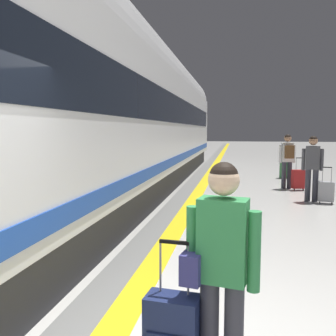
# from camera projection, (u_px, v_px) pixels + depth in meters

# --- Properties ---
(safety_line_strip) EXTENTS (0.36, 80.00, 0.01)m
(safety_line_strip) POSITION_uv_depth(u_px,v_px,m) (202.00, 187.00, 12.17)
(safety_line_strip) COLOR yellow
(safety_line_strip) RESTS_ON ground
(tactile_edge_band) EXTENTS (0.62, 80.00, 0.01)m
(tactile_edge_band) POSITION_uv_depth(u_px,v_px,m) (192.00, 186.00, 12.23)
(tactile_edge_band) COLOR slate
(tactile_edge_band) RESTS_ON ground
(high_speed_train) EXTENTS (2.94, 30.74, 4.97)m
(high_speed_train) POSITION_uv_depth(u_px,v_px,m) (90.00, 103.00, 8.10)
(high_speed_train) COLOR #38383D
(high_speed_train) RESTS_ON ground
(traveller_foreground) EXTENTS (0.55, 0.30, 1.68)m
(traveller_foreground) POSITION_uv_depth(u_px,v_px,m) (220.00, 262.00, 2.55)
(traveller_foreground) COLOR #383842
(traveller_foreground) RESTS_ON ground
(passenger_near) EXTENTS (0.53, 0.40, 1.76)m
(passenger_near) POSITION_uv_depth(u_px,v_px,m) (287.00, 157.00, 11.69)
(passenger_near) COLOR #383842
(passenger_near) RESTS_ON ground
(suitcase_near) EXTENTS (0.42, 0.31, 1.04)m
(suitcase_near) POSITION_uv_depth(u_px,v_px,m) (298.00, 179.00, 11.45)
(suitcase_near) COLOR #A51E1E
(suitcase_near) RESTS_ON ground
(passenger_mid) EXTENTS (0.54, 0.26, 1.74)m
(passenger_mid) POSITION_uv_depth(u_px,v_px,m) (312.00, 164.00, 9.57)
(passenger_mid) COLOR #383842
(passenger_mid) RESTS_ON ground
(suitcase_mid) EXTENTS (0.41, 0.29, 0.96)m
(suitcase_mid) POSITION_uv_depth(u_px,v_px,m) (326.00, 191.00, 9.38)
(suitcase_mid) COLOR #9E9EA3
(suitcase_mid) RESTS_ON ground
(waste_bin) EXTENTS (0.46, 0.46, 0.91)m
(waste_bin) POSITION_uv_depth(u_px,v_px,m) (285.00, 166.00, 14.37)
(waste_bin) COLOR #2D6638
(waste_bin) RESTS_ON ground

